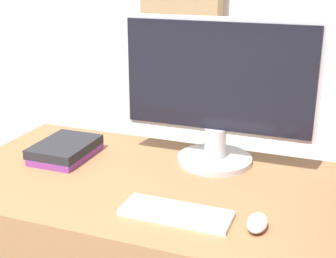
# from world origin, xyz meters

# --- Properties ---
(monitor) EXTENTS (0.66, 0.26, 0.49)m
(monitor) POSITION_xyz_m (0.16, 0.56, 1.01)
(monitor) COLOR #B7B7BC
(monitor) RESTS_ON desk
(keyboard) EXTENTS (0.30, 0.11, 0.02)m
(keyboard) POSITION_xyz_m (0.16, 0.17, 0.76)
(keyboard) COLOR white
(keyboard) RESTS_ON desk
(mouse) EXTENTS (0.05, 0.09, 0.04)m
(mouse) POSITION_xyz_m (0.38, 0.18, 0.77)
(mouse) COLOR white
(mouse) RESTS_ON desk
(book_stack) EXTENTS (0.18, 0.24, 0.05)m
(book_stack) POSITION_xyz_m (-0.35, 0.42, 0.78)
(book_stack) COLOR #7A3384
(book_stack) RESTS_ON desk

